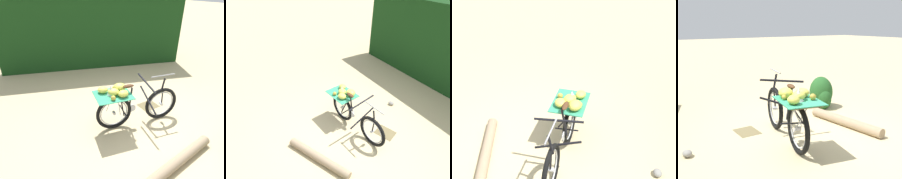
# 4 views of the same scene
# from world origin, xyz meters

# --- Properties ---
(ground_plane) EXTENTS (60.00, 60.00, 0.00)m
(ground_plane) POSITION_xyz_m (0.00, 0.00, 0.00)
(ground_plane) COLOR #C6B284
(bicycle) EXTENTS (1.80, 0.85, 1.03)m
(bicycle) POSITION_xyz_m (0.16, -0.24, 0.50)
(bicycle) COLOR black
(bicycle) RESTS_ON ground_plane
(fallen_log) EXTENTS (1.53, 0.32, 0.17)m
(fallen_log) POSITION_xyz_m (0.11, 1.01, 0.09)
(fallen_log) COLOR #9E8466
(fallen_log) RESTS_ON ground_plane
(shrub_cluster) EXTENTS (0.70, 0.48, 0.67)m
(shrub_cluster) POSITION_xyz_m (-1.09, 1.43, 0.29)
(shrub_cluster) COLOR #235623
(shrub_cluster) RESTS_ON ground_plane
(path_stone) EXTENTS (0.16, 0.13, 0.10)m
(path_stone) POSITION_xyz_m (-0.20, -1.65, 0.05)
(path_stone) COLOR gray
(path_stone) RESTS_ON ground_plane
(leaf_litter_patch) EXTENTS (0.44, 0.36, 0.01)m
(leaf_litter_patch) POSITION_xyz_m (-0.60, -0.57, 0.00)
(leaf_litter_patch) COLOR olive
(leaf_litter_patch) RESTS_ON ground_plane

